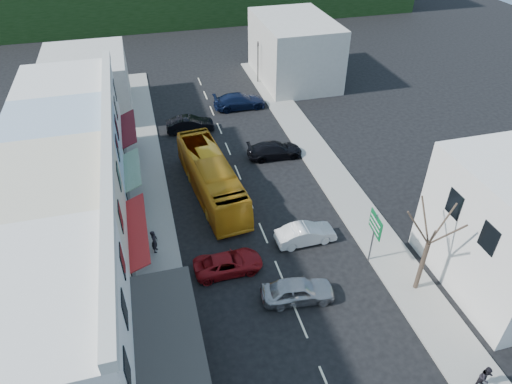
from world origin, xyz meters
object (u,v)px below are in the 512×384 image
direction_sign (373,238)px  traffic_signal (258,63)px  car_silver (298,291)px  bus (211,178)px  car_red (228,262)px  pedestrian_right (486,377)px  pedestrian_left (154,241)px  street_tree (428,244)px  car_white (306,234)px

direction_sign → traffic_signal: bearing=94.1°
car_silver → traffic_signal: bearing=-4.1°
bus → car_red: size_ratio=2.52×
direction_sign → car_silver: bearing=-156.5°
bus → pedestrian_right: bearing=-69.1°
pedestrian_left → street_tree: bearing=-99.6°
pedestrian_left → direction_sign: bearing=-91.8°
direction_sign → traffic_signal: (0.60, 30.28, 0.48)m
car_red → pedestrian_right: bearing=-137.7°
car_white → car_silver: bearing=153.4°
car_white → direction_sign: bearing=-131.1°
direction_sign → traffic_signal: 30.29m
pedestrian_left → pedestrian_right: 20.55m
car_silver → street_tree: (7.33, -1.10, 3.06)m
bus → car_white: bus is taller
bus → traffic_signal: size_ratio=2.38×
car_white → direction_sign: (3.43, -2.84, 1.26)m
bus → street_tree: street_tree is taller
car_silver → pedestrian_right: bearing=-131.0°
pedestrian_right → car_red: bearing=130.2°
pedestrian_left → traffic_signal: traffic_signal is taller
car_red → traffic_signal: size_ratio=0.94×
traffic_signal → car_red: bearing=92.8°
car_silver → street_tree: 8.01m
car_silver → car_white: 5.19m
car_silver → pedestrian_right: pedestrian_right is taller
street_tree → traffic_signal: size_ratio=1.54×
bus → car_red: bus is taller
direction_sign → street_tree: street_tree is taller
direction_sign → street_tree: bearing=-55.2°
car_silver → car_red: 4.89m
car_white → street_tree: (5.12, -5.80, 3.06)m
car_white → pedestrian_left: 10.22m
street_tree → car_white: bearing=131.4°
car_white → direction_sign: size_ratio=1.12×
car_white → direction_sign: direction_sign is taller
pedestrian_right → traffic_signal: 40.00m
pedestrian_left → street_tree: size_ratio=0.23×
car_white → direction_sign: 4.63m
street_tree → bus: bearing=128.5°
street_tree → traffic_signal: 33.29m
pedestrian_left → car_silver: bearing=-112.2°
bus → street_tree: 16.72m
car_white → car_red: bearing=101.2°
bus → car_silver: bus is taller
car_white → pedestrian_left: (-10.09, 1.57, 0.30)m
car_white → pedestrian_left: size_ratio=2.59×
bus → street_tree: bearing=-57.6°
car_silver → car_red: same height
bus → pedestrian_left: bus is taller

